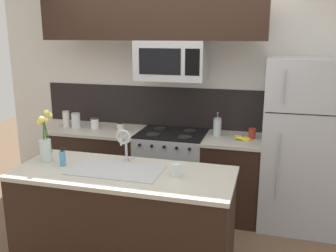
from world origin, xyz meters
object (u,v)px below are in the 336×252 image
at_px(storage_jar_medium, 76,120).
at_px(banana_bunch, 243,138).
at_px(storage_jar_squat, 121,126).
at_px(coffee_tin, 252,133).
at_px(storage_jar_tall, 66,119).
at_px(french_press, 217,127).
at_px(sink_faucet, 124,141).
at_px(microwave, 172,60).
at_px(drinking_glass, 176,170).
at_px(stove_range, 172,171).
at_px(flower_vase, 45,144).
at_px(dish_soap_bottle, 63,158).
at_px(refrigerator, 303,144).
at_px(storage_jar_short, 95,123).

xyz_separation_m(storage_jar_medium, banana_bunch, (1.97, -0.03, -0.07)).
distance_m(storage_jar_medium, storage_jar_squat, 0.57).
xyz_separation_m(banana_bunch, coffee_tin, (0.09, 0.11, 0.03)).
bearing_deg(storage_jar_tall, french_press, 2.50).
height_order(storage_jar_squat, sink_faucet, sink_faucet).
relative_size(microwave, storage_jar_medium, 4.19).
bearing_deg(drinking_glass, storage_jar_medium, 141.96).
distance_m(stove_range, flower_vase, 1.58).
bearing_deg(flower_vase, microwave, 54.69).
bearing_deg(drinking_glass, dish_soap_bottle, -178.92).
xyz_separation_m(microwave, drinking_glass, (0.36, -1.22, -0.77)).
bearing_deg(refrigerator, dish_soap_bottle, -147.97).
xyz_separation_m(storage_jar_tall, coffee_tin, (2.20, 0.07, -0.04)).
bearing_deg(drinking_glass, refrigerator, 50.18).
height_order(refrigerator, dish_soap_bottle, refrigerator).
xyz_separation_m(refrigerator, drinking_glass, (-1.05, -1.26, 0.07)).
xyz_separation_m(storage_jar_medium, storage_jar_short, (0.23, 0.02, -0.02)).
relative_size(storage_jar_squat, flower_vase, 0.20).
xyz_separation_m(microwave, french_press, (0.50, 0.08, -0.72)).
distance_m(refrigerator, storage_jar_short, 2.36).
relative_size(stove_range, dish_soap_bottle, 5.64).
bearing_deg(refrigerator, sink_faucet, -145.45).
distance_m(storage_jar_tall, french_press, 1.82).
distance_m(coffee_tin, drinking_glass, 1.39).
height_order(storage_jar_medium, sink_faucet, sink_faucet).
relative_size(storage_jar_squat, dish_soap_bottle, 0.57).
xyz_separation_m(storage_jar_tall, storage_jar_medium, (0.14, -0.02, -0.01)).
bearing_deg(flower_vase, refrigerator, 28.48).
bearing_deg(storage_jar_squat, dish_soap_bottle, -90.89).
xyz_separation_m(storage_jar_tall, french_press, (1.82, 0.08, 0.00)).
height_order(refrigerator, storage_jar_squat, refrigerator).
relative_size(sink_faucet, dish_soap_bottle, 1.85).
bearing_deg(sink_faucet, flower_vase, -168.17).
xyz_separation_m(storage_jar_tall, sink_faucet, (1.17, -1.03, 0.10)).
height_order(storage_jar_tall, storage_jar_squat, storage_jar_tall).
distance_m(drinking_glass, flower_vase, 1.20).
distance_m(storage_jar_short, coffee_tin, 1.83).
relative_size(refrigerator, banana_bunch, 9.32).
relative_size(french_press, drinking_glass, 2.59).
distance_m(storage_jar_tall, drinking_glass, 2.08).
xyz_separation_m(storage_jar_short, french_press, (1.45, 0.07, 0.03)).
height_order(storage_jar_medium, storage_jar_short, storage_jar_medium).
height_order(dish_soap_bottle, drinking_glass, dish_soap_bottle).
relative_size(microwave, flower_vase, 1.61).
bearing_deg(sink_faucet, drinking_glass, -20.24).
xyz_separation_m(banana_bunch, sink_faucet, (-0.94, -0.99, 0.18)).
relative_size(refrigerator, sink_faucet, 5.82).
height_order(refrigerator, banana_bunch, refrigerator).
relative_size(coffee_tin, dish_soap_bottle, 0.67).
distance_m(storage_jar_medium, coffee_tin, 2.06).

